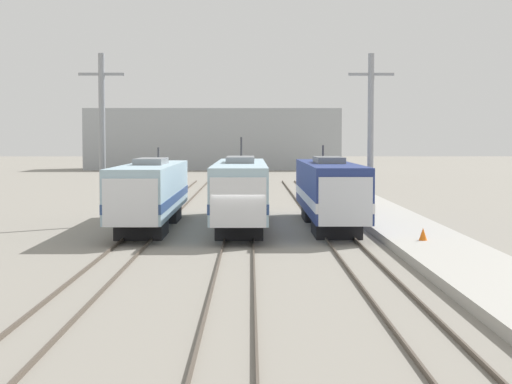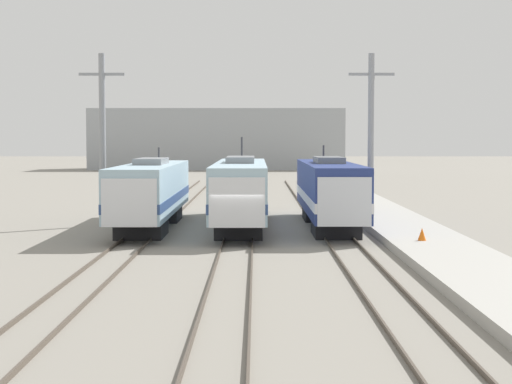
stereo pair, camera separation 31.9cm
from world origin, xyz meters
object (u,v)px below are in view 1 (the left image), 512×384
locomotive_far_left (150,193)px  locomotive_center (240,191)px  locomotive_far_right (329,191)px  traffic_cone (423,234)px  catenary_tower_right (371,137)px  catenary_tower_left (102,137)px

locomotive_far_left → locomotive_center: locomotive_center is taller
locomotive_far_right → traffic_cone: size_ratio=30.37×
locomotive_center → catenary_tower_right: catenary_tower_right is taller
locomotive_center → catenary_tower_left: catenary_tower_left is taller
catenary_tower_left → catenary_tower_right: same height
catenary_tower_left → traffic_cone: size_ratio=17.24×
locomotive_center → locomotive_far_right: size_ratio=1.08×
locomotive_far_left → traffic_cone: size_ratio=29.74×
locomotive_center → traffic_cone: 12.77m
locomotive_center → catenary_tower_right: size_ratio=1.91×
catenary_tower_left → catenary_tower_right: (15.62, 0.00, 0.00)m
locomotive_center → catenary_tower_right: (7.58, 1.23, 3.09)m
locomotive_far_right → catenary_tower_left: (-13.10, 1.33, 3.09)m
catenary_tower_right → traffic_cone: catenary_tower_right is taller
locomotive_center → catenary_tower_left: (-8.05, 1.23, 3.09)m
locomotive_far_left → locomotive_center: bearing=6.5°
locomotive_far_right → locomotive_center: bearing=178.9°
locomotive_far_right → traffic_cone: bearing=-69.5°
locomotive_far_right → catenary_tower_left: catenary_tower_left is taller
catenary_tower_left → traffic_cone: (16.59, -10.62, -4.49)m
locomotive_far_left → catenary_tower_left: 4.68m
catenary_tower_left → locomotive_center: bearing=-8.7°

